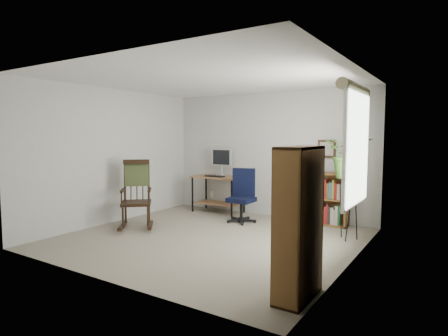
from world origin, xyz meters
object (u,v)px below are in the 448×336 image
Objects in this scene: desk at (218,194)px; low_bookshelf at (323,198)px; tall_bookshelf at (299,224)px; office_chair at (241,195)px; rocking_chair at (136,194)px.

desk is 2.14m from low_bookshelf.
low_bookshelf is 0.63× the size of tall_bookshelf.
office_chair is 3.21m from tall_bookshelf.
desk is at bearing 131.80° from office_chair.
desk is at bearing 34.82° from rocking_chair.
rocking_chair is 3.54m from tall_bookshelf.
low_bookshelf reaches higher than desk.
desk is at bearing 134.11° from tall_bookshelf.
tall_bookshelf is (2.04, -2.46, 0.24)m from office_chair.
desk is 1.12× the size of low_bookshelf.
rocking_chair is (-0.45, -1.84, 0.22)m from desk.
desk is 0.88× the size of rocking_chair.
tall_bookshelf is (3.35, -1.15, 0.15)m from rocking_chair.
tall_bookshelf is at bearing -76.29° from low_bookshelf.
office_chair is at bearing 129.71° from tall_bookshelf.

